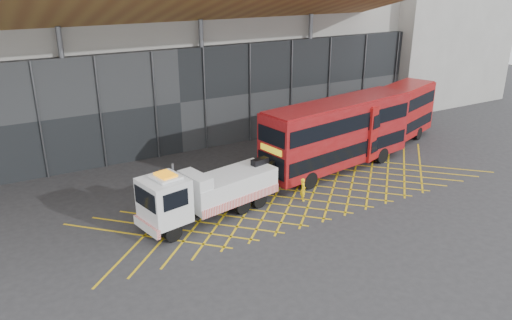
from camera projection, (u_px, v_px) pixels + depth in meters
ground_plane at (224, 215)px, 29.07m from camera, size 120.00×120.00×0.00m
road_markings at (303, 195)px, 31.67m from camera, size 27.96×7.16×0.01m
construction_building at (145, 27)px, 41.69m from camera, size 55.00×23.97×18.00m
east_building at (424, 4)px, 53.34m from camera, size 15.00×12.00×20.00m
recovery_truck at (206, 192)px, 28.25m from camera, size 10.07×4.03×3.50m
bus_towed at (338, 132)px, 34.90m from camera, size 12.57×4.75×5.00m
bus_second at (390, 116)px, 39.57m from camera, size 11.52×6.39×4.62m
worker at (303, 189)px, 30.74m from camera, size 0.50×0.62×1.47m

